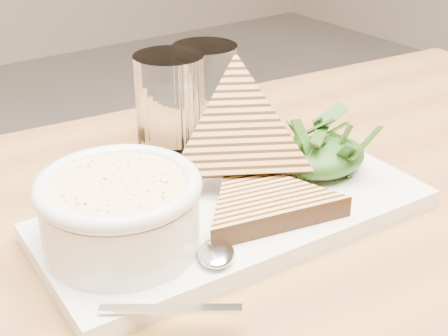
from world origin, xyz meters
TOP-DOWN VIEW (x-y plane):
  - table_top at (-0.16, 0.00)m, footprint 1.25×0.90m
  - table_leg_br at (0.38, 0.35)m, footprint 0.06×0.06m
  - platter at (-0.17, 0.08)m, footprint 0.38×0.18m
  - soup_bowl at (-0.29, 0.08)m, footprint 0.13×0.13m
  - soup at (-0.29, 0.08)m, footprint 0.11×0.11m
  - bowl_rim at (-0.29, 0.08)m, footprint 0.14×0.14m
  - sandwich_flat at (-0.15, 0.06)m, footprint 0.19×0.19m
  - sandwich_lean at (-0.14, 0.12)m, footprint 0.22×0.22m
  - salad_base at (-0.06, 0.08)m, footprint 0.09×0.07m
  - arugula_pile at (-0.06, 0.08)m, footprint 0.11×0.10m
  - spoon_bowl at (-0.23, 0.02)m, footprint 0.05×0.05m
  - spoon_handle at (-0.30, -0.01)m, footprint 0.09×0.07m
  - glass_near at (-0.08, 0.26)m, footprint 0.08×0.08m
  - glass_far at (-0.14, 0.24)m, footprint 0.08×0.08m

SIDE VIEW (x-z plane):
  - table_leg_br at x=0.38m, z-range 0.00..0.69m
  - table_top at x=-0.16m, z-range 0.69..0.73m
  - platter at x=-0.17m, z-range 0.73..0.75m
  - spoon_handle at x=-0.30m, z-range 0.75..0.75m
  - spoon_bowl at x=-0.23m, z-range 0.75..0.76m
  - sandwich_flat at x=-0.15m, z-range 0.75..0.77m
  - salad_base at x=-0.06m, z-range 0.75..0.78m
  - soup_bowl at x=-0.29m, z-range 0.75..0.80m
  - arugula_pile at x=-0.06m, z-range 0.75..0.80m
  - glass_near at x=-0.08m, z-range 0.73..0.84m
  - glass_far at x=-0.14m, z-range 0.73..0.85m
  - sandwich_lean at x=-0.14m, z-range 0.71..0.89m
  - soup at x=-0.29m, z-range 0.80..0.81m
  - bowl_rim at x=-0.29m, z-range 0.80..0.81m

